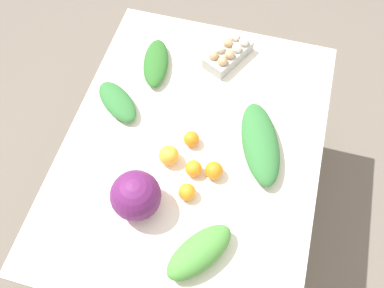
% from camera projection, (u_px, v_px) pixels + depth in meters
% --- Properties ---
extents(ground_plane, '(8.00, 8.00, 0.00)m').
position_uv_depth(ground_plane, '(192.00, 213.00, 2.44)').
color(ground_plane, '#70665B').
extents(dining_table, '(1.38, 1.05, 0.78)m').
position_uv_depth(dining_table, '(192.00, 157.00, 1.85)').
color(dining_table, silver).
rests_on(dining_table, ground_plane).
extents(cabbage_purple, '(0.19, 0.19, 0.19)m').
position_uv_depth(cabbage_purple, '(136.00, 196.00, 1.56)').
color(cabbage_purple, '#601E5B').
rests_on(cabbage_purple, dining_table).
extents(egg_carton, '(0.27, 0.21, 0.09)m').
position_uv_depth(egg_carton, '(228.00, 53.00, 1.97)').
color(egg_carton, '#A8A8A3').
rests_on(egg_carton, dining_table).
extents(greens_bunch_beet_tops, '(0.24, 0.26, 0.06)m').
position_uv_depth(greens_bunch_beet_tops, '(117.00, 102.00, 1.84)').
color(greens_bunch_beet_tops, '#337538').
rests_on(greens_bunch_beet_tops, dining_table).
extents(greens_bunch_scallion, '(0.41, 0.27, 0.09)m').
position_uv_depth(greens_bunch_scallion, '(260.00, 143.00, 1.73)').
color(greens_bunch_scallion, '#337538').
rests_on(greens_bunch_scallion, dining_table).
extents(greens_bunch_chard, '(0.30, 0.26, 0.10)m').
position_uv_depth(greens_bunch_chard, '(199.00, 252.00, 1.50)').
color(greens_bunch_chard, '#4C933D').
rests_on(greens_bunch_chard, dining_table).
extents(greens_bunch_kale, '(0.29, 0.17, 0.06)m').
position_uv_depth(greens_bunch_kale, '(156.00, 63.00, 1.95)').
color(greens_bunch_kale, '#2D6B28').
rests_on(greens_bunch_kale, dining_table).
extents(orange_0, '(0.07, 0.07, 0.07)m').
position_uv_depth(orange_0, '(193.00, 168.00, 1.68)').
color(orange_0, orange).
rests_on(orange_0, dining_table).
extents(orange_1, '(0.08, 0.08, 0.08)m').
position_uv_depth(orange_1, '(169.00, 155.00, 1.70)').
color(orange_1, '#F9A833').
rests_on(orange_1, dining_table).
extents(orange_2, '(0.07, 0.07, 0.07)m').
position_uv_depth(orange_2, '(191.00, 139.00, 1.75)').
color(orange_2, orange).
rests_on(orange_2, dining_table).
extents(orange_3, '(0.07, 0.07, 0.07)m').
position_uv_depth(orange_3, '(187.00, 192.00, 1.63)').
color(orange_3, orange).
rests_on(orange_3, dining_table).
extents(orange_4, '(0.07, 0.07, 0.07)m').
position_uv_depth(orange_4, '(214.00, 170.00, 1.68)').
color(orange_4, orange).
rests_on(orange_4, dining_table).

